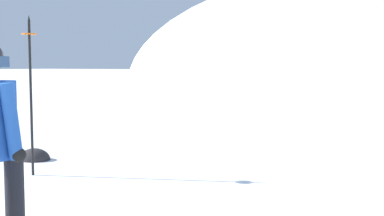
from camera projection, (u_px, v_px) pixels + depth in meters
ridge_peak_main at (383, 88)px, 33.94m from camera, size 35.39×31.85×15.88m
piste_marker_near at (31, 85)px, 6.98m from camera, size 0.20×0.20×2.22m
rock_dark at (35, 160)px, 8.21m from camera, size 0.54×0.46×0.38m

